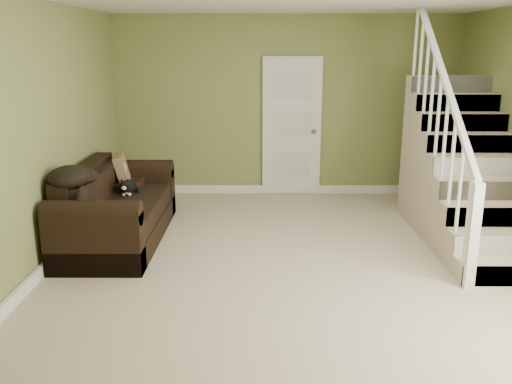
{
  "coord_description": "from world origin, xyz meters",
  "views": [
    {
      "loc": [
        -0.37,
        -5.23,
        2.15
      ],
      "look_at": [
        -0.41,
        0.14,
        0.71
      ],
      "focal_mm": 38.0,
      "sensor_mm": 36.0,
      "label": 1
    }
  ],
  "objects_px": {
    "sofa": "(115,212)",
    "side_table": "(121,202)",
    "banana": "(112,208)",
    "cat": "(128,187)"
  },
  "relations": [
    {
      "from": "side_table",
      "to": "banana",
      "type": "distance_m",
      "value": 0.99
    },
    {
      "from": "cat",
      "to": "sofa",
      "type": "bearing_deg",
      "value": -109.0
    },
    {
      "from": "side_table",
      "to": "banana",
      "type": "bearing_deg",
      "value": -80.83
    },
    {
      "from": "side_table",
      "to": "cat",
      "type": "bearing_deg",
      "value": -59.79
    },
    {
      "from": "side_table",
      "to": "cat",
      "type": "relative_size",
      "value": 1.69
    },
    {
      "from": "banana",
      "to": "side_table",
      "type": "bearing_deg",
      "value": 87.64
    },
    {
      "from": "sofa",
      "to": "cat",
      "type": "relative_size",
      "value": 4.71
    },
    {
      "from": "sofa",
      "to": "side_table",
      "type": "bearing_deg",
      "value": 97.63
    },
    {
      "from": "sofa",
      "to": "side_table",
      "type": "height_order",
      "value": "sofa"
    },
    {
      "from": "side_table",
      "to": "cat",
      "type": "height_order",
      "value": "side_table"
    }
  ]
}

